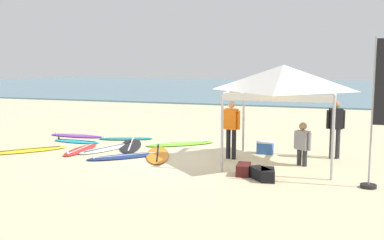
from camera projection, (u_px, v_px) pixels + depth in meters
name	position (u px, v px, depth m)	size (l,w,h in m)	color
ground_plane	(182.00, 159.00, 13.23)	(80.00, 80.00, 0.00)	beige
sea	(293.00, 88.00, 44.77)	(80.00, 36.00, 0.10)	#568499
canopy_tent	(283.00, 78.00, 12.32)	(2.85, 2.85, 2.75)	#B7B7BC
surfboard_black	(131.00, 145.00, 15.14)	(1.59, 2.62, 0.19)	black
surfboard_cyan	(76.00, 141.00, 15.91)	(1.86, 0.59, 0.19)	#23B2CC
surfboard_yellow	(26.00, 150.00, 14.32)	(2.21, 2.28, 0.19)	yellow
surfboard_orange	(158.00, 155.00, 13.68)	(1.55, 2.60, 0.19)	orange
surfboard_red	(80.00, 150.00, 14.41)	(0.72, 2.05, 0.19)	red
surfboard_purple	(76.00, 136.00, 17.09)	(2.20, 0.62, 0.19)	purple
surfboard_white	(109.00, 148.00, 14.72)	(1.40, 2.50, 0.19)	white
surfboard_lime	(180.00, 144.00, 15.43)	(2.31, 1.95, 0.19)	#7AD12D
surfboard_teal	(126.00, 139.00, 16.45)	(2.01, 1.13, 0.19)	#19847F
surfboard_navy	(125.00, 156.00, 13.44)	(2.09, 2.03, 0.19)	navy
person_orange	(231.00, 126.00, 13.13)	(0.54, 0.29, 1.71)	black
person_black	(335.00, 125.00, 13.17)	(0.52, 0.33, 1.71)	#2D2D33
person_grey	(302.00, 142.00, 12.32)	(0.48, 0.38, 1.20)	#2D2D33
banner_flag	(377.00, 119.00, 10.02)	(0.60, 0.36, 3.40)	#99999E
gear_bag_near_tent	(268.00, 175.00, 10.87)	(0.60, 0.32, 0.28)	black
gear_bag_by_pole	(243.00, 169.00, 11.39)	(0.60, 0.32, 0.28)	#4C1919
gear_bag_on_sand	(260.00, 173.00, 10.99)	(0.60, 0.32, 0.28)	black
cooler_box	(265.00, 147.00, 13.97)	(0.50, 0.36, 0.39)	#2D60B7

